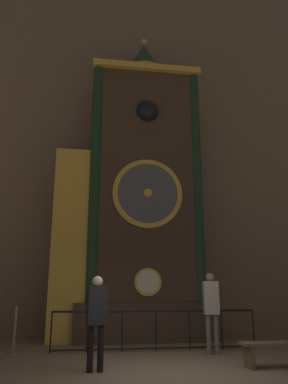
% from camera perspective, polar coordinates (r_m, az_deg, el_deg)
% --- Properties ---
extents(ground_plane, '(28.00, 28.00, 0.00)m').
position_cam_1_polar(ground_plane, '(6.80, 4.34, -26.36)').
color(ground_plane, '#75604C').
extents(cathedral_back_wall, '(24.00, 0.32, 15.50)m').
position_cam_1_polar(cathedral_back_wall, '(14.05, -2.10, 12.26)').
color(cathedral_back_wall, '#7A6656').
rests_on(cathedral_back_wall, ground_plane).
extents(clock_tower, '(4.69, 1.80, 9.86)m').
position_cam_1_polar(clock_tower, '(11.55, -1.39, -1.04)').
color(clock_tower, '#423328').
rests_on(clock_tower, ground_plane).
extents(railing_fence, '(4.89, 0.05, 0.91)m').
position_cam_1_polar(railing_fence, '(9.41, 1.87, -19.95)').
color(railing_fence, black).
rests_on(railing_fence, ground_plane).
extents(visitor_near, '(0.38, 0.28, 1.63)m').
position_cam_1_polar(visitor_near, '(7.10, -7.24, -17.88)').
color(visitor_near, black).
rests_on(visitor_near, ground_plane).
extents(visitor_far, '(0.37, 0.26, 1.76)m').
position_cam_1_polar(visitor_far, '(9.02, 10.20, -16.50)').
color(visitor_far, '#58554F').
rests_on(visitor_far, ground_plane).
extents(stanchion_post, '(0.28, 0.28, 1.02)m').
position_cam_1_polar(stanchion_post, '(9.42, -19.20, -20.31)').
color(stanchion_post, gray).
rests_on(stanchion_post, ground_plane).
extents(visitor_bench, '(1.27, 0.40, 0.44)m').
position_cam_1_polar(visitor_bench, '(7.88, 19.32, -21.71)').
color(visitor_bench, brown).
rests_on(visitor_bench, ground_plane).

